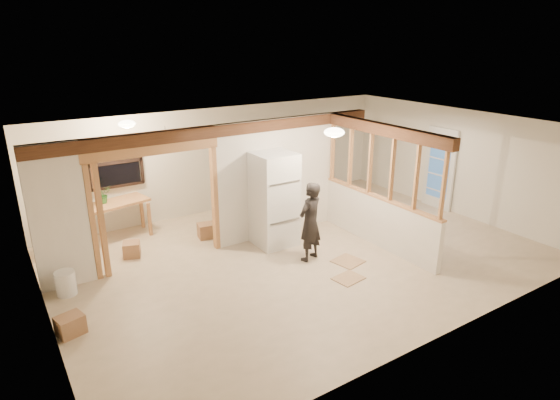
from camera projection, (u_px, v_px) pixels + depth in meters
floor at (301, 255)px, 9.20m from camera, size 9.00×6.50×0.01m
ceiling at (303, 128)px, 8.37m from camera, size 9.00×6.50×0.01m
wall_back at (225, 159)px, 11.36m from camera, size 9.00×0.01×2.50m
wall_front at (444, 260)px, 6.21m from camera, size 9.00×0.01×2.50m
wall_left at (38, 251)px, 6.48m from camera, size 0.01×6.50×2.50m
wall_right at (457, 162)px, 11.09m from camera, size 0.01×6.50×2.50m
partition_left_stub at (59, 218)px, 7.66m from camera, size 0.90×0.12×2.50m
partition_center at (277, 178)px, 9.84m from camera, size 2.80×0.12×2.50m
doorway_frame at (157, 207)px, 8.55m from camera, size 2.46×0.14×2.20m
header_beam_back at (224, 130)px, 8.85m from camera, size 7.00×0.18×0.22m
header_beam_right at (384, 130)px, 8.92m from camera, size 0.18×3.30×0.22m
pony_wall at (377, 221)px, 9.54m from camera, size 0.12×3.20×1.00m
stud_partition at (381, 166)px, 9.15m from camera, size 0.14×3.20×1.32m
window_back at (115, 162)px, 9.86m from camera, size 1.12×0.10×1.10m
french_door at (440, 169)px, 11.45m from camera, size 0.12×0.86×2.00m
ceiling_dome_main at (334, 132)px, 8.14m from camera, size 0.36×0.36×0.16m
ceiling_dome_util at (127, 124)px, 8.92m from camera, size 0.32×0.32×0.14m
hanging_bulb at (166, 143)px, 8.72m from camera, size 0.07×0.07×0.07m
refrigerator at (274, 199)px, 9.40m from camera, size 0.79×0.77×1.92m
woman at (310, 222)px, 8.77m from camera, size 0.65×0.53×1.54m
work_table at (118, 219)px, 9.88m from camera, size 1.37×0.89×0.80m
potted_plant at (102, 194)px, 9.62m from camera, size 0.42×0.39×0.37m
shop_vac at (60, 239)px, 9.17m from camera, size 0.52×0.52×0.62m
bookshelf at (317, 159)px, 12.66m from camera, size 0.92×0.31×1.85m
bucket at (66, 283)px, 7.72m from camera, size 0.43×0.43×0.41m
box_util_a at (207, 231)px, 9.94m from camera, size 0.41×0.37×0.31m
box_util_b at (132, 249)px, 9.08m from camera, size 0.40×0.40×0.29m
box_front at (70, 325)px, 6.70m from camera, size 0.42×0.38×0.29m
floor_panel_near at (348, 261)px, 8.91m from camera, size 0.59×0.59×0.02m
floor_panel_far at (348, 278)px, 8.28m from camera, size 0.56×0.47×0.02m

